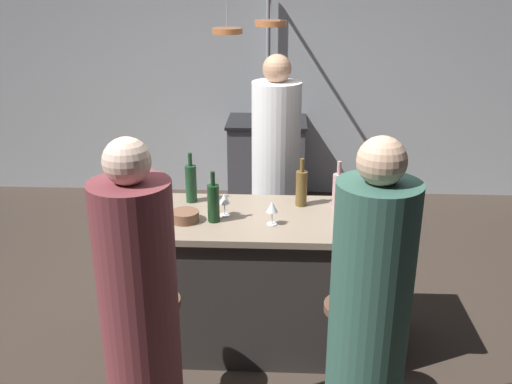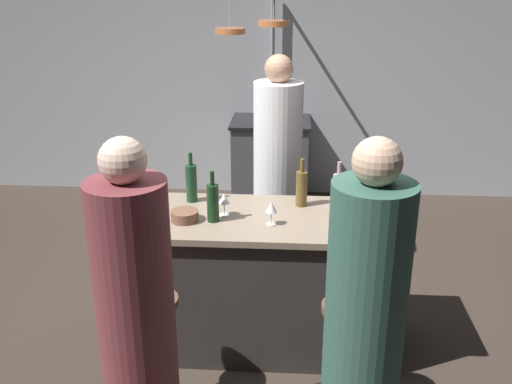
# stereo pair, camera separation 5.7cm
# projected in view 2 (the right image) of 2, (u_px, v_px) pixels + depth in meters

# --- Properties ---
(ground_plane) EXTENTS (9.00, 9.00, 0.00)m
(ground_plane) POSITION_uv_depth(u_px,v_px,m) (255.00, 340.00, 3.83)
(ground_plane) COLOR #382D26
(back_wall) EXTENTS (6.40, 0.16, 2.60)m
(back_wall) POSITION_uv_depth(u_px,v_px,m) (273.00, 73.00, 6.02)
(back_wall) COLOR #B2B7BC
(back_wall) RESTS_ON ground_plane
(kitchen_island) EXTENTS (1.80, 0.72, 0.90)m
(kitchen_island) POSITION_uv_depth(u_px,v_px,m) (254.00, 280.00, 3.67)
(kitchen_island) COLOR #332D2B
(kitchen_island) RESTS_ON ground_plane
(stove_range) EXTENTS (0.80, 0.64, 0.89)m
(stove_range) POSITION_uv_depth(u_px,v_px,m) (270.00, 162.00, 5.95)
(stove_range) COLOR #47474C
(stove_range) RESTS_ON ground_plane
(chef) EXTENTS (0.37, 0.37, 1.75)m
(chef) POSITION_uv_depth(u_px,v_px,m) (277.00, 177.00, 4.43)
(chef) COLOR white
(chef) RESTS_ON ground_plane
(bar_stool_right) EXTENTS (0.28, 0.28, 0.68)m
(bar_stool_right) POSITION_uv_depth(u_px,v_px,m) (343.00, 354.00, 3.09)
(bar_stool_right) COLOR #4C4C51
(bar_stool_right) RESTS_ON ground_plane
(guest_right) EXTENTS (0.36, 0.36, 1.70)m
(guest_right) POSITION_uv_depth(u_px,v_px,m) (363.00, 333.00, 2.57)
(guest_right) COLOR #33594C
(guest_right) RESTS_ON ground_plane
(bar_stool_left) EXTENTS (0.28, 0.28, 0.68)m
(bar_stool_left) POSITION_uv_depth(u_px,v_px,m) (157.00, 346.00, 3.15)
(bar_stool_left) COLOR #4C4C51
(bar_stool_left) RESTS_ON ground_plane
(guest_left) EXTENTS (0.35, 0.35, 1.68)m
(guest_left) POSITION_uv_depth(u_px,v_px,m) (137.00, 326.00, 2.63)
(guest_left) COLOR brown
(guest_left) RESTS_ON ground_plane
(overhead_pot_rack) EXTENTS (0.60, 1.32, 2.17)m
(overhead_pot_rack) POSITION_uv_depth(u_px,v_px,m) (263.00, 51.00, 5.14)
(overhead_pot_rack) COLOR gray
(overhead_pot_rack) RESTS_ON ground_plane
(pepper_mill) EXTENTS (0.05, 0.05, 0.21)m
(pepper_mill) POSITION_uv_depth(u_px,v_px,m) (134.00, 213.00, 3.28)
(pepper_mill) COLOR #382319
(pepper_mill) RESTS_ON kitchen_island
(wine_bottle_rose) EXTENTS (0.07, 0.07, 0.30)m
(wine_bottle_rose) POSITION_uv_depth(u_px,v_px,m) (338.00, 190.00, 3.61)
(wine_bottle_rose) COLOR #B78C8E
(wine_bottle_rose) RESTS_ON kitchen_island
(wine_bottle_amber) EXTENTS (0.07, 0.07, 0.31)m
(wine_bottle_amber) POSITION_uv_depth(u_px,v_px,m) (302.00, 188.00, 3.62)
(wine_bottle_amber) COLOR brown
(wine_bottle_amber) RESTS_ON kitchen_island
(wine_bottle_red) EXTENTS (0.07, 0.07, 0.31)m
(wine_bottle_red) POSITION_uv_depth(u_px,v_px,m) (213.00, 202.00, 3.40)
(wine_bottle_red) COLOR #143319
(wine_bottle_red) RESTS_ON kitchen_island
(wine_bottle_green) EXTENTS (0.07, 0.07, 0.33)m
(wine_bottle_green) POSITION_uv_depth(u_px,v_px,m) (191.00, 182.00, 3.69)
(wine_bottle_green) COLOR #193D23
(wine_bottle_green) RESTS_ON kitchen_island
(wine_glass_by_chef) EXTENTS (0.07, 0.07, 0.15)m
(wine_glass_by_chef) POSITION_uv_depth(u_px,v_px,m) (271.00, 208.00, 3.35)
(wine_glass_by_chef) COLOR silver
(wine_glass_by_chef) RESTS_ON kitchen_island
(wine_glass_near_right_guest) EXTENTS (0.07, 0.07, 0.15)m
(wine_glass_near_right_guest) POSITION_uv_depth(u_px,v_px,m) (224.00, 200.00, 3.48)
(wine_glass_near_right_guest) COLOR silver
(wine_glass_near_right_guest) RESTS_ON kitchen_island
(wine_glass_near_left_guest) EXTENTS (0.07, 0.07, 0.15)m
(wine_glass_near_left_guest) POSITION_uv_depth(u_px,v_px,m) (384.00, 202.00, 3.45)
(wine_glass_near_left_guest) COLOR silver
(wine_glass_near_left_guest) RESTS_ON kitchen_island
(mixing_bowl_wooden) EXTENTS (0.17, 0.17, 0.06)m
(mixing_bowl_wooden) POSITION_uv_depth(u_px,v_px,m) (185.00, 216.00, 3.43)
(mixing_bowl_wooden) COLOR brown
(mixing_bowl_wooden) RESTS_ON kitchen_island
(mixing_bowl_blue) EXTENTS (0.15, 0.15, 0.07)m
(mixing_bowl_blue) POSITION_uv_depth(u_px,v_px,m) (348.00, 222.00, 3.34)
(mixing_bowl_blue) COLOR #334C6B
(mixing_bowl_blue) RESTS_ON kitchen_island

